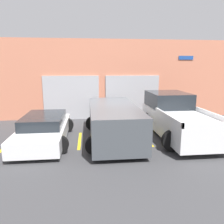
# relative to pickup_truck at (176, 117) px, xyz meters

# --- Properties ---
(ground_plane) EXTENTS (28.00, 28.00, 0.00)m
(ground_plane) POSITION_rel_pickup_truck_xyz_m (-2.88, 0.70, -0.85)
(ground_plane) COLOR #3D3D3F
(shophouse_building) EXTENTS (17.68, 0.68, 4.64)m
(shophouse_building) POSITION_rel_pickup_truck_xyz_m (-2.88, 4.00, 1.44)
(shophouse_building) COLOR #D17A5B
(shophouse_building) RESTS_ON ground
(pickup_truck) EXTENTS (2.53, 5.04, 1.84)m
(pickup_truck) POSITION_rel_pickup_truck_xyz_m (0.00, 0.00, 0.00)
(pickup_truck) COLOR white
(pickup_truck) RESTS_ON ground
(sedan_white) EXTENTS (2.21, 4.36, 1.12)m
(sedan_white) POSITION_rel_pickup_truck_xyz_m (-5.76, -0.28, -0.31)
(sedan_white) COLOR white
(sedan_white) RESTS_ON ground
(sedan_side) EXTENTS (2.38, 4.98, 1.47)m
(sedan_side) POSITION_rel_pickup_truck_xyz_m (-2.88, -0.30, -0.05)
(sedan_side) COLOR #474C51
(sedan_side) RESTS_ON ground
(parking_stripe_far_left) EXTENTS (0.12, 2.20, 0.01)m
(parking_stripe_far_left) POSITION_rel_pickup_truck_xyz_m (-7.20, -0.31, -0.85)
(parking_stripe_far_left) COLOR gold
(parking_stripe_far_left) RESTS_ON ground
(parking_stripe_left) EXTENTS (0.12, 2.20, 0.01)m
(parking_stripe_left) POSITION_rel_pickup_truck_xyz_m (-4.32, -0.31, -0.85)
(parking_stripe_left) COLOR gold
(parking_stripe_left) RESTS_ON ground
(parking_stripe_centre) EXTENTS (0.12, 2.20, 0.01)m
(parking_stripe_centre) POSITION_rel_pickup_truck_xyz_m (-1.44, -0.31, -0.85)
(parking_stripe_centre) COLOR gold
(parking_stripe_centre) RESTS_ON ground
(parking_stripe_right) EXTENTS (0.12, 2.20, 0.01)m
(parking_stripe_right) POSITION_rel_pickup_truck_xyz_m (1.44, -0.31, -0.85)
(parking_stripe_right) COLOR gold
(parking_stripe_right) RESTS_ON ground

